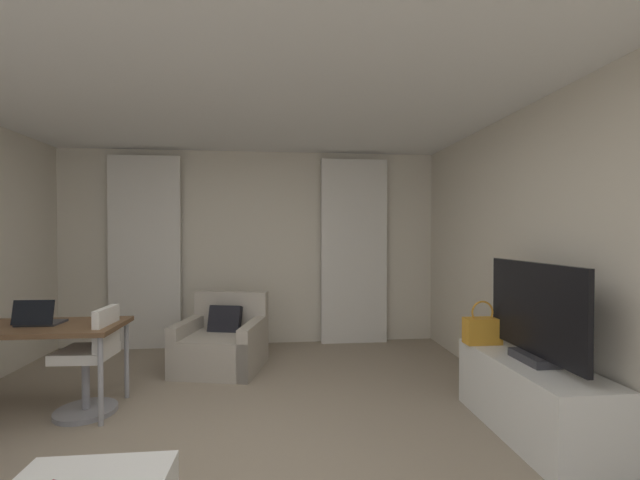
{
  "coord_description": "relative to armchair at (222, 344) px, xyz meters",
  "views": [
    {
      "loc": [
        0.36,
        -2.54,
        1.49
      ],
      "look_at": [
        0.76,
        1.44,
        1.43
      ],
      "focal_mm": 22.73,
      "sensor_mm": 36.0,
      "label": 1
    }
  ],
  "objects": [
    {
      "name": "wall_window",
      "position": [
        0.27,
        1.02,
        1.03
      ],
      "size": [
        5.12,
        0.06,
        2.6
      ],
      "color": "beige",
      "rests_on": "ground"
    },
    {
      "name": "curtain_right_panel",
      "position": [
        1.65,
        0.89,
        0.98
      ],
      "size": [
        0.9,
        0.06,
        2.5
      ],
      "color": "silver",
      "rests_on": "ground"
    },
    {
      "name": "desk_chair",
      "position": [
        -0.93,
        -1.04,
        0.13
      ],
      "size": [
        0.48,
        0.48,
        0.88
      ],
      "color": "gray",
      "rests_on": "ground"
    },
    {
      "name": "curtain_left_panel",
      "position": [
        -1.1,
        0.89,
        0.98
      ],
      "size": [
        0.9,
        0.06,
        2.5
      ],
      "color": "silver",
      "rests_on": "ground"
    },
    {
      "name": "ground_plane",
      "position": [
        0.27,
        -2.01,
        -0.27
      ],
      "size": [
        12.0,
        12.0,
        0.0
      ],
      "primitive_type": "plane",
      "color": "gray"
    },
    {
      "name": "tv_flatscreen",
      "position": [
        2.49,
        -1.77,
        0.63
      ],
      "size": [
        0.2,
        1.08,
        0.73
      ],
      "color": "#333338",
      "rests_on": "tv_console"
    },
    {
      "name": "laptop",
      "position": [
        -1.35,
        -1.0,
        0.51
      ],
      "size": [
        0.33,
        0.26,
        0.22
      ],
      "color": "#2D2D33",
      "rests_on": "desk"
    },
    {
      "name": "armchair",
      "position": [
        0.0,
        0.0,
        0.0
      ],
      "size": [
        1.02,
        1.0,
        0.81
      ],
      "color": "#B2A899",
      "rests_on": "ground"
    },
    {
      "name": "desk",
      "position": [
        -1.45,
        -1.01,
        0.41
      ],
      "size": [
        1.5,
        0.64,
        0.74
      ],
      "color": "brown",
      "rests_on": "ground"
    },
    {
      "name": "handbag_primary",
      "position": [
        2.36,
        -1.27,
        0.41
      ],
      "size": [
        0.3,
        0.14,
        0.37
      ],
      "color": "orange",
      "rests_on": "tv_console"
    },
    {
      "name": "ceiling",
      "position": [
        0.27,
        -2.01,
        2.36
      ],
      "size": [
        5.12,
        6.12,
        0.06
      ],
      "primitive_type": "cube",
      "color": "white",
      "rests_on": "wall_left"
    },
    {
      "name": "wall_right",
      "position": [
        2.8,
        -2.01,
        1.03
      ],
      "size": [
        0.06,
        6.12,
        2.6
      ],
      "color": "beige",
      "rests_on": "ground"
    },
    {
      "name": "tv_console",
      "position": [
        2.49,
        -1.74,
        0.01
      ],
      "size": [
        0.52,
        1.3,
        0.55
      ],
      "color": "white",
      "rests_on": "ground"
    }
  ]
}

